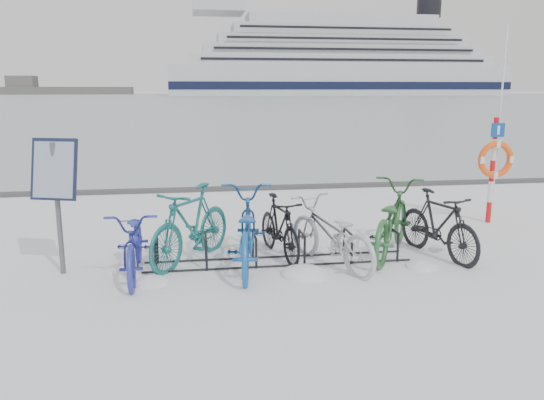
{
  "coord_description": "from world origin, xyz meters",
  "views": [
    {
      "loc": [
        -1.21,
        -7.56,
        2.57
      ],
      "look_at": [
        -0.01,
        0.6,
        0.84
      ],
      "focal_mm": 35.0,
      "sensor_mm": 36.0,
      "label": 1
    }
  ],
  "objects": [
    {
      "name": "bike_1",
      "position": [
        -1.29,
        0.27,
        0.6
      ],
      "size": [
        1.61,
        1.95,
        1.2
      ],
      "primitive_type": "imported",
      "rotation": [
        0.0,
        0.0,
        -0.62
      ],
      "color": "#1A6461",
      "rests_on": "ground"
    },
    {
      "name": "bike_rack",
      "position": [
        0.0,
        0.0,
        0.18
      ],
      "size": [
        4.0,
        0.48,
        0.46
      ],
      "color": "black",
      "rests_on": "ground"
    },
    {
      "name": "bike_6",
      "position": [
        2.52,
        -0.03,
        0.53
      ],
      "size": [
        0.97,
        1.85,
        1.07
      ],
      "primitive_type": "imported",
      "rotation": [
        0.0,
        0.0,
        0.28
      ],
      "color": "black",
      "rests_on": "ground"
    },
    {
      "name": "bike_4",
      "position": [
        0.74,
        -0.23,
        0.51
      ],
      "size": [
        1.41,
        2.07,
        1.03
      ],
      "primitive_type": "imported",
      "rotation": [
        0.0,
        0.0,
        3.55
      ],
      "color": "#B0B3B8",
      "rests_on": "ground"
    },
    {
      "name": "snow_drifts",
      "position": [
        0.23,
        -0.2,
        0.0
      ],
      "size": [
        5.47,
        1.78,
        0.24
      ],
      "color": "white",
      "rests_on": "ground"
    },
    {
      "name": "info_board",
      "position": [
        -3.11,
        -0.06,
        1.38
      ],
      "size": [
        0.68,
        0.42,
        1.92
      ],
      "rotation": [
        0.0,
        0.0,
        -0.3
      ],
      "color": "#595B5E",
      "rests_on": "ground"
    },
    {
      "name": "cruise_ferry",
      "position": [
        55.01,
        199.66,
        11.74
      ],
      "size": [
        131.17,
        24.75,
        43.1
      ],
      "color": "silver",
      "rests_on": "ground"
    },
    {
      "name": "quay_edge",
      "position": [
        0.0,
        5.9,
        0.05
      ],
      "size": [
        400.0,
        0.25,
        0.1
      ],
      "primitive_type": "cube",
      "color": "#3F3F42",
      "rests_on": "ground"
    },
    {
      "name": "bike_2",
      "position": [
        -0.5,
        -0.09,
        0.59
      ],
      "size": [
        1.05,
        2.33,
        1.18
      ],
      "primitive_type": "imported",
      "rotation": [
        0.0,
        0.0,
        3.02
      ],
      "color": "#1B58A3",
      "rests_on": "ground"
    },
    {
      "name": "ice_sheet",
      "position": [
        0.0,
        155.0,
        0.01
      ],
      "size": [
        400.0,
        298.0,
        0.02
      ],
      "primitive_type": "cube",
      "color": "#A4B1B9",
      "rests_on": "ground"
    },
    {
      "name": "bike_5",
      "position": [
        1.84,
        0.21,
        0.59
      ],
      "size": [
        1.84,
        2.32,
        1.18
      ],
      "primitive_type": "imported",
      "rotation": [
        0.0,
        0.0,
        2.59
      ],
      "color": "#2C6333",
      "rests_on": "ground"
    },
    {
      "name": "bike_3",
      "position": [
        0.07,
        0.33,
        0.49
      ],
      "size": [
        0.79,
        1.71,
        0.99
      ],
      "primitive_type": "imported",
      "rotation": [
        0.0,
        0.0,
        0.2
      ],
      "color": "black",
      "rests_on": "ground"
    },
    {
      "name": "bike_0",
      "position": [
        -2.06,
        -0.21,
        0.51
      ],
      "size": [
        0.74,
        1.96,
        1.02
      ],
      "primitive_type": "imported",
      "rotation": [
        0.0,
        0.0,
        0.03
      ],
      "color": "#2A339A",
      "rests_on": "ground"
    },
    {
      "name": "ground",
      "position": [
        0.0,
        0.0,
        0.0
      ],
      "size": [
        900.0,
        900.0,
        0.0
      ],
      "primitive_type": "plane",
      "color": "white",
      "rests_on": "ground"
    },
    {
      "name": "lifebuoy_station",
      "position": [
        4.48,
        1.77,
        1.25
      ],
      "size": [
        0.72,
        0.22,
        3.72
      ],
      "color": "red",
      "rests_on": "ground"
    }
  ]
}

